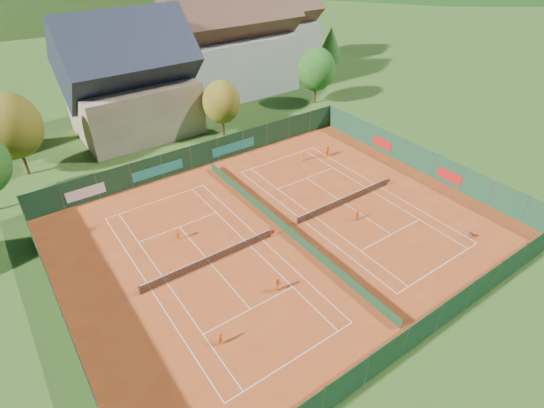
{
  "coord_description": "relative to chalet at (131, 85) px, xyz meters",
  "views": [
    {
      "loc": [
        -19.58,
        -25.62,
        25.3
      ],
      "look_at": [
        0.0,
        2.0,
        2.0
      ],
      "focal_mm": 28.0,
      "sensor_mm": 36.0,
      "label": 1
    }
  ],
  "objects": [
    {
      "name": "tree_east_mid",
      "position": [
        37.0,
        2.0,
        -0.56
      ],
      "size": [
        5.04,
        5.04,
        9.0
      ],
      "color": "#472A19",
      "rests_on": "ground"
    },
    {
      "name": "chalet",
      "position": [
        0.0,
        0.0,
        0.0
      ],
      "size": [
        16.2,
        12.0,
        16.0
      ],
      "color": "tan",
      "rests_on": "ground"
    },
    {
      "name": "court_divider",
      "position": [
        3.0,
        -30.0,
        -6.12
      ],
      "size": [
        0.03,
        28.8,
        1.0
      ],
      "color": "#12341B",
      "rests_on": "ground"
    },
    {
      "name": "player_right_near",
      "position": [
        9.93,
        -32.82,
        -6.02
      ],
      "size": [
        0.77,
        0.6,
        1.22
      ],
      "primitive_type": "imported",
      "rotation": [
        0.0,
        0.0,
        0.49
      ],
      "color": "#DA5213",
      "rests_on": "ground"
    },
    {
      "name": "player_left_far",
      "position": [
        -5.9,
        -25.32,
        -5.98
      ],
      "size": [
        0.83,
        0.48,
        1.29
      ],
      "primitive_type": "imported",
      "rotation": [
        0.0,
        0.0,
        3.14
      ],
      "color": "#F45C15",
      "rests_on": "ground"
    },
    {
      "name": "loose_ball_0",
      "position": [
        -8.09,
        -37.65,
        -6.59
      ],
      "size": [
        0.07,
        0.07,
        0.07
      ],
      "primitive_type": "sphere",
      "color": "#CCD833",
      "rests_on": "ground"
    },
    {
      "name": "player_left_near",
      "position": [
        -8.48,
        -37.9,
        -6.01
      ],
      "size": [
        0.53,
        0.46,
        1.24
      ],
      "primitive_type": "imported",
      "rotation": [
        0.0,
        0.0,
        0.44
      ],
      "color": "orange",
      "rests_on": "ground"
    },
    {
      "name": "hotel_block_a",
      "position": [
        19.0,
        6.0,
        0.76
      ],
      "size": [
        21.6,
        11.0,
        17.25
      ],
      "color": "silver",
      "rests_on": "ground"
    },
    {
      "name": "fence_north",
      "position": [
        2.54,
        -14.01,
        -5.16
      ],
      "size": [
        40.0,
        0.1,
        3.0
      ],
      "color": "#13351E",
      "rests_on": "ground"
    },
    {
      "name": "ground",
      "position": [
        3.0,
        -30.0,
        -6.64
      ],
      "size": [
        600.0,
        600.0,
        0.0
      ],
      "primitive_type": "plane",
      "color": "#284C17",
      "rests_on": "ground"
    },
    {
      "name": "player_right_far_b",
      "position": [
        16.46,
        -20.94,
        -5.91
      ],
      "size": [
        1.31,
        1.12,
        1.42
      ],
      "primitive_type": "imported",
      "rotation": [
        0.0,
        0.0,
        3.78
      ],
      "color": "orange",
      "rests_on": "ground"
    },
    {
      "name": "loose_ball_2",
      "position": [
        5.63,
        -26.3,
        -6.59
      ],
      "size": [
        0.07,
        0.07,
        0.07
      ],
      "primitive_type": "sphere",
      "color": "#CCD833",
      "rests_on": "ground"
    },
    {
      "name": "fence_south",
      "position": [
        3.0,
        -46.0,
        -5.12
      ],
      "size": [
        40.0,
        0.04,
        3.0
      ],
      "color": "#14381E",
      "rests_on": "ground"
    },
    {
      "name": "tree_east_back",
      "position": [
        29.0,
        10.0,
        0.12
      ],
      "size": [
        7.15,
        7.15,
        10.86
      ],
      "color": "#422D17",
      "rests_on": "ground"
    },
    {
      "name": "player_left_mid",
      "position": [
        -2.15,
        -36.12,
        -5.94
      ],
      "size": [
        0.77,
        0.66,
        1.38
      ],
      "primitive_type": "imported",
      "rotation": [
        0.0,
        0.0,
        -0.23
      ],
      "color": "orange",
      "rests_on": "ground"
    },
    {
      "name": "fence_east",
      "position": [
        23.0,
        -29.95,
        -5.14
      ],
      "size": [
        0.09,
        32.0,
        3.0
      ],
      "color": "#163D25",
      "rests_on": "ground"
    },
    {
      "name": "court_markings_left",
      "position": [
        -5.0,
        -30.0,
        -6.61
      ],
      "size": [
        11.03,
        23.83,
        0.0
      ],
      "color": "white",
      "rests_on": "ground"
    },
    {
      "name": "player_right_far_a",
      "position": [
        13.28,
        -20.14,
        -6.03
      ],
      "size": [
        0.64,
        0.48,
        1.18
      ],
      "primitive_type": "imported",
      "rotation": [
        0.0,
        0.0,
        3.34
      ],
      "color": "orange",
      "rests_on": "ground"
    },
    {
      "name": "ball_hopper",
      "position": [
        16.51,
        -41.1,
        -6.07
      ],
      "size": [
        0.34,
        0.34,
        0.8
      ],
      "color": "slate",
      "rests_on": "ground"
    },
    {
      "name": "tree_center",
      "position": [
        9.0,
        -8.0,
        -1.91
      ],
      "size": [
        5.01,
        5.01,
        7.6
      ],
      "color": "#422617",
      "rests_on": "ground"
    },
    {
      "name": "tree_east_front",
      "position": [
        27.0,
        -6.0,
        -1.23
      ],
      "size": [
        5.72,
        5.72,
        8.69
      ],
      "color": "#452818",
      "rests_on": "ground"
    },
    {
      "name": "hotel_block_b",
      "position": [
        33.0,
        14.0,
        -0.01
      ],
      "size": [
        17.28,
        10.0,
        15.5
      ],
      "color": "silver",
      "rests_on": "ground"
    },
    {
      "name": "mountain_backdrop",
      "position": [
        31.54,
        203.48,
        -46.26
      ],
      "size": [
        820.0,
        530.0,
        242.0
      ],
      "color": "black",
      "rests_on": "ground"
    },
    {
      "name": "loose_ball_1",
      "position": [
        5.77,
        -38.57,
        -6.59
      ],
      "size": [
        0.07,
        0.07,
        0.07
      ],
      "primitive_type": "sphere",
      "color": "#CCD833",
      "rests_on": "ground"
    },
    {
      "name": "court_markings_right",
      "position": [
        11.0,
        -30.0,
        -6.61
      ],
      "size": [
        11.03,
        23.83,
        0.0
      ],
      "color": "white",
      "rests_on": "ground"
    },
    {
      "name": "tennis_net_right",
      "position": [
        11.15,
        -30.0,
        -6.12
      ],
      "size": [
        13.3,
        0.1,
        1.02
      ],
      "color": "#59595B",
      "rests_on": "ground"
    },
    {
      "name": "fence_west",
      "position": [
        -17.0,
        -30.0,
        -5.12
      ],
      "size": [
        0.04,
        32.0,
        3.0
      ],
      "color": "#13351B",
      "rests_on": "ground"
    },
    {
      "name": "tree_west_mid",
      "position": [
        -15.0,
        -4.0,
        -0.56
      ],
      "size": [
        6.44,
        6.44,
        9.78
      ],
      "color": "#4C301B",
      "rests_on": "ground"
    },
    {
      "name": "clay_pad",
      "position": [
        3.0,
        -30.0,
        -6.62
      ],
      "size": [
        40.0,
        32.0,
        0.01
      ],
      "primitive_type": "cube",
      "color": "#A43E18",
      "rests_on": "ground"
    },
    {
      "name": "tennis_net_left",
      "position": [
        -4.85,
        -30.0,
        -6.12
      ],
      "size": [
        13.3,
        0.1,
        1.02
      ],
      "color": "#59595B",
      "rests_on": "ground"
    }
  ]
}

